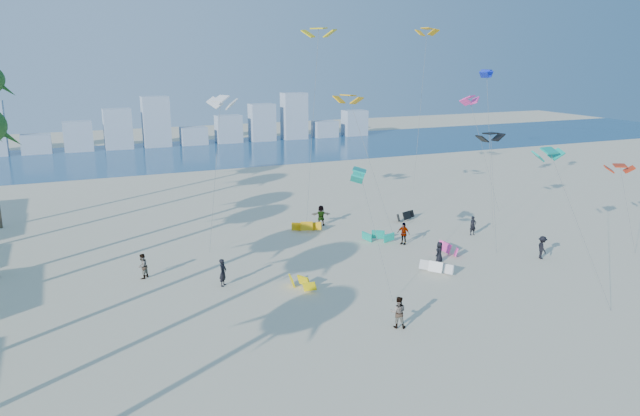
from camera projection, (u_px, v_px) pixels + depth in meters
name	position (u px, v px, depth m)	size (l,w,h in m)	color
ground	(395.00, 382.00, 28.76)	(220.00, 220.00, 0.00)	beige
ocean	(159.00, 156.00, 92.87)	(220.00, 220.00, 0.00)	navy
kitesurfer_near	(223.00, 272.00, 40.47)	(0.69, 0.45, 1.89)	black
kitesurfer_mid	(398.00, 312.00, 34.26)	(0.91, 0.71, 1.86)	gray
kitesurfers_far	(375.00, 236.00, 48.72)	(29.57, 16.36, 1.87)	black
grounded_kites	(379.00, 243.00, 48.66)	(17.41, 15.51, 0.86)	yellow
flying_kites	(401.00, 89.00, 52.57)	(31.54, 38.78, 18.58)	#0DA189
distant_skyline	(141.00, 129.00, 100.56)	(85.00, 3.00, 8.40)	#9EADBF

